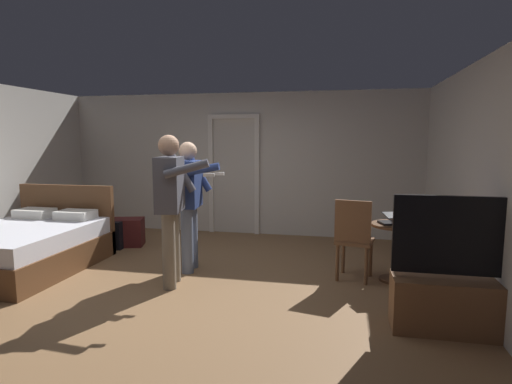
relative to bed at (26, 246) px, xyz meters
The scene contains 14 objects.
ground_plane 2.24m from the bed, ahead, with size 6.95×6.95×0.00m, color olive.
wall_back 3.61m from the bed, 50.50° to the left, with size 6.56×0.12×2.50m, color beige.
wall_right 5.52m from the bed, ahead, with size 0.12×5.81×2.50m, color beige.
doorway_frame 3.48m from the bed, 50.80° to the left, with size 0.93×0.08×2.13m.
bed is the anchor object (origin of this frame).
tv_flatscreen 5.13m from the bed, ahead, with size 1.19×0.40×1.22m.
side_table 4.70m from the bed, ahead, with size 0.58×0.58×0.70m.
laptop 4.70m from the bed, ahead, with size 0.40×0.41×0.15m.
bottle_on_table 4.86m from the bed, ahead, with size 0.06×0.06×0.28m.
wooden_chair 4.21m from the bed, ahead, with size 0.50×0.50×0.99m.
person_blue_shirt 2.24m from the bed, ahead, with size 0.77×0.66×1.75m.
person_striped_shirt 2.26m from the bed, 10.58° to the left, with size 0.68×0.58×1.66m.
suitcase_dark 1.31m from the bed, 69.63° to the left, with size 0.51×0.38×0.43m, color black.
suitcase_small 1.50m from the bed, 64.33° to the left, with size 0.57×0.36×0.44m, color #4C1919.
Camera 1 is at (1.82, -4.39, 1.70)m, focal length 29.07 mm.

